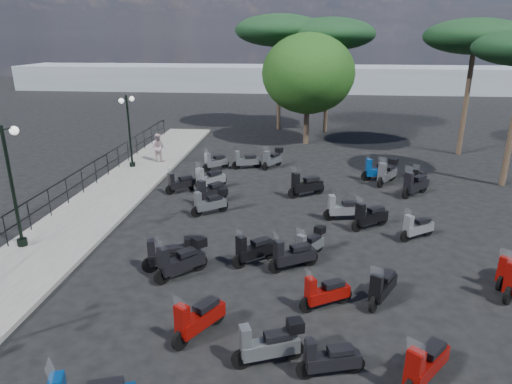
# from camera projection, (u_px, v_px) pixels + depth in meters

# --- Properties ---
(ground) EXTENTS (120.00, 120.00, 0.00)m
(ground) POSITION_uv_depth(u_px,v_px,m) (248.00, 236.00, 16.33)
(ground) COLOR black
(ground) RESTS_ON ground
(sidewalk) EXTENTS (3.00, 30.00, 0.15)m
(sidewalk) POSITION_uv_depth(u_px,v_px,m) (108.00, 199.00, 19.77)
(sidewalk) COLOR slate
(sidewalk) RESTS_ON ground
(railing) EXTENTS (0.04, 26.04, 1.10)m
(railing) POSITION_uv_depth(u_px,v_px,m) (74.00, 181.00, 19.44)
(railing) COLOR black
(railing) RESTS_ON sidewalk
(lamp_post_1) EXTENTS (0.48, 1.17, 4.05)m
(lamp_post_1) POSITION_uv_depth(u_px,v_px,m) (11.00, 179.00, 14.49)
(lamp_post_1) COLOR black
(lamp_post_1) RESTS_ON sidewalk
(lamp_post_2) EXTENTS (0.50, 1.08, 3.76)m
(lamp_post_2) POSITION_uv_depth(u_px,v_px,m) (129.00, 127.00, 23.65)
(lamp_post_2) COLOR black
(lamp_post_2) RESTS_ON sidewalk
(pedestrian_far) EXTENTS (0.85, 0.71, 1.56)m
(pedestrian_far) POSITION_uv_depth(u_px,v_px,m) (158.00, 147.00, 25.11)
(pedestrian_far) COLOR #C2A6AA
(pedestrian_far) RESTS_ON sidewalk
(scooter_1) EXTENTS (1.65, 0.80, 1.36)m
(scooter_1) POSITION_uv_depth(u_px,v_px,m) (171.00, 255.00, 13.79)
(scooter_1) COLOR black
(scooter_1) RESTS_ON ground
(scooter_2) EXTENTS (1.37, 1.40, 1.43)m
(scooter_2) POSITION_uv_depth(u_px,v_px,m) (182.00, 260.00, 13.40)
(scooter_2) COLOR black
(scooter_2) RESTS_ON ground
(scooter_3) EXTENTS (1.37, 1.13, 1.29)m
(scooter_3) POSITION_uv_depth(u_px,v_px,m) (210.00, 203.00, 18.14)
(scooter_3) COLOR black
(scooter_3) RESTS_ON ground
(scooter_4) EXTENTS (1.24, 1.13, 1.26)m
(scooter_4) POSITION_uv_depth(u_px,v_px,m) (181.00, 183.00, 20.66)
(scooter_4) COLOR black
(scooter_4) RESTS_ON ground
(scooter_5) EXTENTS (1.22, 1.21, 1.29)m
(scooter_5) POSITION_uv_depth(u_px,v_px,m) (215.00, 162.00, 24.05)
(scooter_5) COLOR black
(scooter_5) RESTS_ON ground
(scooter_6) EXTENTS (1.04, 1.55, 1.40)m
(scooter_6) POSITION_uv_depth(u_px,v_px,m) (198.00, 319.00, 10.74)
(scooter_6) COLOR black
(scooter_6) RESTS_ON ground
(scooter_7) EXTENTS (1.57, 0.83, 1.31)m
(scooter_7) POSITION_uv_depth(u_px,v_px,m) (269.00, 344.00, 9.85)
(scooter_7) COLOR black
(scooter_7) RESTS_ON ground
(scooter_8) EXTENTS (1.34, 1.17, 1.34)m
(scooter_8) POSITION_uv_depth(u_px,v_px,m) (254.00, 250.00, 14.20)
(scooter_8) COLOR black
(scooter_8) RESTS_ON ground
(scooter_9) EXTENTS (1.18, 1.48, 1.42)m
(scooter_9) POSITION_uv_depth(u_px,v_px,m) (211.00, 192.00, 19.36)
(scooter_9) COLOR black
(scooter_9) RESTS_ON ground
(scooter_10) EXTENTS (1.30, 1.44, 1.46)m
(scooter_10) POSITION_uv_depth(u_px,v_px,m) (209.00, 180.00, 20.96)
(scooter_10) COLOR black
(scooter_10) RESTS_ON ground
(scooter_11) EXTENTS (1.55, 0.75, 1.28)m
(scooter_11) POSITION_uv_depth(u_px,v_px,m) (246.00, 161.00, 24.28)
(scooter_11) COLOR black
(scooter_11) RESTS_ON ground
(scooter_12) EXTENTS (1.47, 0.63, 1.20)m
(scooter_12) POSITION_uv_depth(u_px,v_px,m) (329.00, 359.00, 9.51)
(scooter_12) COLOR black
(scooter_12) RESTS_ON ground
(scooter_13) EXTENTS (1.41, 0.91, 1.25)m
(scooter_13) POSITION_uv_depth(u_px,v_px,m) (325.00, 293.00, 11.90)
(scooter_13) COLOR black
(scooter_13) RESTS_ON ground
(scooter_14) EXTENTS (1.51, 0.98, 1.34)m
(scooter_14) POSITION_uv_depth(u_px,v_px,m) (293.00, 256.00, 13.84)
(scooter_14) COLOR black
(scooter_14) RESTS_ON ground
(scooter_15) EXTENTS (1.63, 0.60, 1.31)m
(scooter_15) POSITION_uv_depth(u_px,v_px,m) (343.00, 209.00, 17.57)
(scooter_15) COLOR black
(scooter_15) RESTS_ON ground
(scooter_16) EXTENTS (1.62, 1.11, 1.47)m
(scooter_16) POSITION_uv_depth(u_px,v_px,m) (306.00, 186.00, 20.12)
(scooter_16) COLOR black
(scooter_16) RESTS_ON ground
(scooter_17) EXTENTS (1.02, 1.46, 1.31)m
(scooter_17) POSITION_uv_depth(u_px,v_px,m) (273.00, 159.00, 24.45)
(scooter_17) COLOR black
(scooter_17) RESTS_ON ground
(scooter_18) EXTENTS (1.20, 1.42, 1.39)m
(scooter_18) POSITION_uv_depth(u_px,v_px,m) (425.00, 365.00, 9.25)
(scooter_18) COLOR black
(scooter_18) RESTS_ON ground
(scooter_19) EXTENTS (0.94, 1.48, 1.31)m
(scooter_19) POSITION_uv_depth(u_px,v_px,m) (382.00, 287.00, 12.14)
(scooter_19) COLOR black
(scooter_19) RESTS_ON ground
(scooter_20) EXTENTS (1.00, 1.30, 1.20)m
(scooter_20) POSITION_uv_depth(u_px,v_px,m) (310.00, 244.00, 14.62)
(scooter_20) COLOR black
(scooter_20) RESTS_ON ground
(scooter_21) EXTENTS (1.46, 1.10, 1.37)m
(scooter_21) POSITION_uv_depth(u_px,v_px,m) (370.00, 217.00, 16.79)
(scooter_21) COLOR black
(scooter_21) RESTS_ON ground
(scooter_22) EXTENTS (1.18, 1.64, 1.48)m
(scooter_22) POSITION_uv_depth(u_px,v_px,m) (387.00, 173.00, 21.79)
(scooter_22) COLOR black
(scooter_22) RESTS_ON ground
(scooter_23) EXTENTS (1.76, 0.66, 1.41)m
(scooter_23) POSITION_uv_depth(u_px,v_px,m) (380.00, 170.00, 22.31)
(scooter_23) COLOR black
(scooter_23) RESTS_ON ground
(scooter_26) EXTENTS (1.11, 1.28, 1.27)m
(scooter_26) POSITION_uv_depth(u_px,v_px,m) (509.00, 270.00, 13.07)
(scooter_26) COLOR black
(scooter_26) RESTS_ON ground
(scooter_27) EXTENTS (1.33, 0.98, 1.24)m
(scooter_27) POSITION_uv_depth(u_px,v_px,m) (417.00, 228.00, 15.94)
(scooter_27) COLOR black
(scooter_27) RESTS_ON ground
(scooter_28) EXTENTS (0.91, 1.29, 1.18)m
(scooter_28) POSITION_uv_depth(u_px,v_px,m) (419.00, 178.00, 21.50)
(scooter_28) COLOR black
(scooter_28) RESTS_ON ground
(scooter_29) EXTENTS (1.40, 1.41, 1.49)m
(scooter_29) POSITION_uv_depth(u_px,v_px,m) (415.00, 185.00, 20.21)
(scooter_29) COLOR black
(scooter_29) RESTS_ON ground
(broadleaf_tree) EXTENTS (5.87, 5.87, 6.97)m
(broadleaf_tree) POSITION_uv_depth(u_px,v_px,m) (308.00, 74.00, 28.68)
(broadleaf_tree) COLOR #38281E
(broadleaf_tree) RESTS_ON ground
(pine_0) EXTENTS (6.37, 6.37, 7.97)m
(pine_0) POSITION_uv_depth(u_px,v_px,m) (330.00, 34.00, 31.54)
(pine_0) COLOR #38281E
(pine_0) RESTS_ON ground
(pine_1) EXTENTS (5.64, 5.64, 7.70)m
(pine_1) POSITION_uv_depth(u_px,v_px,m) (476.00, 37.00, 25.22)
(pine_1) COLOR #38281E
(pine_1) RESTS_ON ground
(pine_2) EXTENTS (6.47, 6.47, 8.22)m
(pine_2) POSITION_uv_depth(u_px,v_px,m) (280.00, 31.00, 32.34)
(pine_2) COLOR #38281E
(pine_2) RESTS_ON ground
(distant_hills) EXTENTS (70.00, 8.00, 3.00)m
(distant_hills) POSITION_uv_depth(u_px,v_px,m) (290.00, 78.00, 58.12)
(distant_hills) COLOR gray
(distant_hills) RESTS_ON ground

